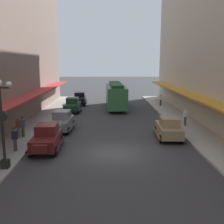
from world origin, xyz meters
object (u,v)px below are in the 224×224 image
Objects in this scene: pedestrian_1 at (15,139)px; pedestrian_4 at (161,100)px; parked_car_3 at (72,105)px; lamp_post_with_clock at (2,121)px; fire_hydrant at (179,124)px; streetcar at (116,94)px; parked_car_2 at (47,137)px; parked_car_0 at (62,121)px; parked_car_1 at (80,98)px; pedestrian_2 at (18,128)px; parked_car_4 at (169,128)px; pedestrian_3 at (23,127)px; pedestrian_5 at (185,117)px.

pedestrian_1 is 23.67m from pedestrian_4.
parked_car_3 is 18.44m from lamp_post_with_clock.
lamp_post_with_clock is 15.91m from fire_hydrant.
parked_car_2 is at bearing -107.58° from streetcar.
parked_car_0 and parked_car_1 have the same top height.
lamp_post_with_clock is 6.29× the size of fire_hydrant.
parked_car_0 is 11.01m from fire_hydrant.
parked_car_0 is at bearing -132.20° from pedestrian_4.
pedestrian_1 is 1.02× the size of pedestrian_2.
parked_car_1 is 2.63× the size of pedestrian_2.
parked_car_4 is at bearing -51.63° from parked_car_3.
lamp_post_with_clock is 3.15× the size of pedestrian_2.
pedestrian_2 is 0.98× the size of pedestrian_3.
parked_car_2 is 2.62× the size of pedestrian_2.
parked_car_1 is at bearing 89.66° from parked_car_0.
pedestrian_4 is (6.45, 0.92, -0.91)m from streetcar.
pedestrian_3 is at bearing -119.23° from streetcar.
parked_car_4 is at bearing 15.87° from pedestrian_1.
parked_car_1 is 18.22m from pedestrian_2.
fire_hydrant is at bearing 26.47° from parked_car_2.
parked_car_4 is at bearing -120.12° from fire_hydrant.
parked_car_3 is 2.61× the size of pedestrian_5.
pedestrian_1 is (-1.98, -15.27, 0.07)m from parked_car_3.
parked_car_0 is 2.58× the size of pedestrian_3.
parked_car_2 is (-0.16, -5.36, 0.00)m from parked_car_0.
pedestrian_3 is at bearing -165.90° from pedestrian_5.
streetcar reaches higher than fire_hydrant.
streetcar reaches higher than parked_car_1.
parked_car_0 reaches higher than pedestrian_4.
pedestrian_3 is at bearing 40.29° from pedestrian_2.
parked_car_4 is 2.63× the size of pedestrian_2.
lamp_post_with_clock is 3.61m from pedestrian_1.
pedestrian_2 is 1.00× the size of pedestrian_5.
streetcar is 5.89× the size of pedestrian_4.
parked_car_1 is at bearing 80.79° from pedestrian_3.
parked_car_4 is 0.84× the size of lamp_post_with_clock.
pedestrian_3 is (0.28, 0.23, 0.02)m from pedestrian_2.
lamp_post_with_clock reaches higher than parked_car_4.
parked_car_2 is at bearing -91.70° from parked_car_0.
parked_car_0 is 9.69m from parked_car_4.
parked_car_4 is 15.42m from streetcar.
parked_car_4 is (9.51, -12.01, 0.00)m from parked_car_3.
pedestrian_2 is at bearing 179.75° from parked_car_4.
parked_car_3 is at bearing -152.86° from streetcar.
parked_car_3 is 2.56× the size of pedestrian_1.
pedestrian_5 is at bearing 57.27° from parked_car_4.
parked_car_1 is 1.01× the size of parked_car_3.
parked_car_3 is at bearing -92.93° from parked_car_1.
parked_car_1 is 21.39m from pedestrian_1.
parked_car_4 is 5.26× the size of fire_hydrant.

